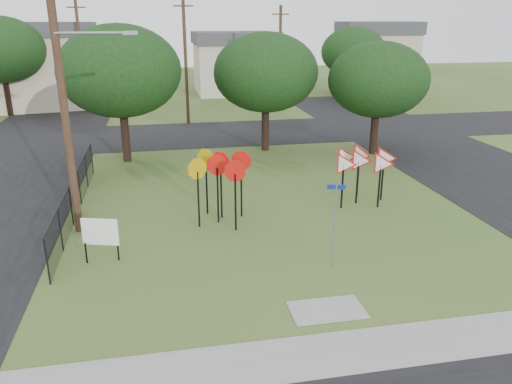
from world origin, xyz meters
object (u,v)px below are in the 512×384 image
(yield_sign_cluster, at_px, (362,162))
(info_board, at_px, (100,233))
(street_name_sign, at_px, (335,220))
(stop_sign_cluster, at_px, (220,172))

(yield_sign_cluster, distance_m, info_board, 10.94)
(info_board, bearing_deg, yield_sign_cluster, 19.61)
(street_name_sign, xyz_separation_m, yield_sign_cluster, (3.08, 5.36, 0.20))
(street_name_sign, bearing_deg, yield_sign_cluster, 60.08)
(stop_sign_cluster, height_order, info_board, stop_sign_cluster)
(street_name_sign, relative_size, yield_sign_cluster, 0.90)
(stop_sign_cluster, bearing_deg, info_board, -147.13)
(street_name_sign, bearing_deg, info_board, 166.72)
(yield_sign_cluster, height_order, info_board, yield_sign_cluster)
(info_board, bearing_deg, stop_sign_cluster, 32.87)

